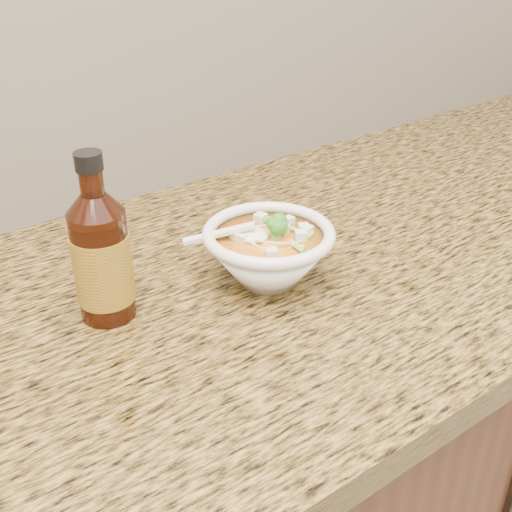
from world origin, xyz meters
TOP-DOWN VIEW (x-y plane):
  - counter_slab at (0.00, 1.68)m, footprint 4.00×0.68m
  - soup_bowl at (0.30, 1.64)m, footprint 0.18×0.17m
  - hot_sauce_bottle at (0.10, 1.69)m, footprint 0.07×0.07m

SIDE VIEW (x-z plane):
  - counter_slab at x=0.00m, z-range 0.86..0.90m
  - soup_bowl at x=0.30m, z-range 0.89..0.99m
  - hot_sauce_bottle at x=0.10m, z-range 0.87..1.08m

